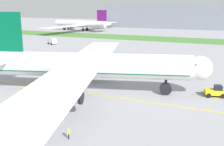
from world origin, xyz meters
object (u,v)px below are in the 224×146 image
Objects in this scene: ground_crew_wingwalker_port at (69,132)px; parked_airliner_far_left at (82,24)px; service_truck_baggage_loader at (52,41)px; pushback_tug at (215,91)px; ground_crew_marshaller_front at (21,90)px; airliner_foreground at (84,66)px.

parked_airliner_far_left is at bearing 119.37° from ground_crew_wingwalker_port.
ground_crew_wingwalker_port is 0.31× the size of service_truck_baggage_loader.
pushback_tug is 38.79m from ground_crew_marshaller_front.
ground_crew_wingwalker_port is at bearing -31.90° from ground_crew_marshaller_front.
ground_crew_marshaller_front is at bearing -58.60° from service_truck_baggage_loader.
airliner_foreground is at bearing 113.41° from ground_crew_wingwalker_port.
ground_crew_wingwalker_port is 0.02× the size of parked_airliner_far_left.
airliner_foreground is at bearing 34.70° from ground_crew_marshaller_front.
service_truck_baggage_loader is at bearing 127.36° from ground_crew_wingwalker_port.
pushback_tug is (25.20, 7.61, -4.50)m from airliner_foreground.
parked_airliner_far_left is (-80.80, 143.60, 4.15)m from ground_crew_wingwalker_port.
parked_airliner_far_left reaches higher than ground_crew_marshaller_front.
pushback_tug is 3.42× the size of ground_crew_marshaller_front.
ground_crew_marshaller_front is (-18.85, 11.73, 0.06)m from ground_crew_wingwalker_port.
service_truck_baggage_loader is (-75.25, 49.69, 0.46)m from pushback_tug.
airliner_foreground is 13.66m from ground_crew_marshaller_front.
pushback_tug is 31.61m from ground_crew_wingwalker_port.
service_truck_baggage_loader is at bearing 131.14° from airliner_foreground.
airliner_foreground is 21.28m from ground_crew_wingwalker_port.
pushback_tug is at bearing 22.66° from ground_crew_marshaller_front.
parked_airliner_far_left is (-22.49, 67.23, 3.61)m from service_truck_baggage_loader.
parked_airliner_far_left is at bearing 129.90° from pushback_tug.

